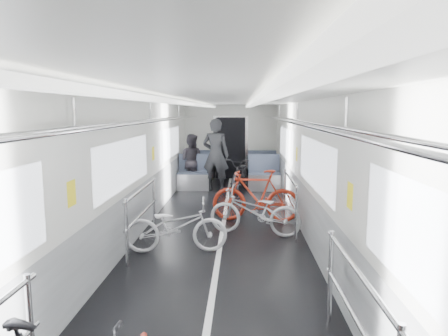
# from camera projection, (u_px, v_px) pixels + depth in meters

# --- Properties ---
(car_shell) EXTENTS (3.02, 14.01, 2.41)m
(car_shell) POSITION_uv_depth(u_px,v_px,m) (224.00, 166.00, 7.97)
(car_shell) COLOR black
(car_shell) RESTS_ON ground
(bike_left_far) EXTENTS (1.66, 0.72, 0.85)m
(bike_left_far) POSITION_uv_depth(u_px,v_px,m) (176.00, 226.00, 6.28)
(bike_left_far) COLOR silver
(bike_left_far) RESTS_ON floor
(bike_right_mid) EXTENTS (1.75, 0.94, 0.87)m
(bike_right_mid) POSITION_uv_depth(u_px,v_px,m) (255.00, 211.00, 7.14)
(bike_right_mid) COLOR #AFB0B4
(bike_right_mid) RESTS_ON floor
(bike_right_far) EXTENTS (1.80, 0.63, 1.06)m
(bike_right_far) POSITION_uv_depth(u_px,v_px,m) (256.00, 196.00, 8.01)
(bike_right_far) COLOR #9F2513
(bike_right_far) RESTS_ON floor
(bike_aisle) EXTENTS (1.03, 1.90, 0.95)m
(bike_aisle) POSITION_uv_depth(u_px,v_px,m) (241.00, 174.00, 11.03)
(bike_aisle) COLOR black
(bike_aisle) RESTS_ON floor
(person_standing) EXTENTS (0.82, 0.62, 2.02)m
(person_standing) POSITION_uv_depth(u_px,v_px,m) (216.00, 155.00, 10.98)
(person_standing) COLOR black
(person_standing) RESTS_ON floor
(person_seated) EXTENTS (0.89, 0.78, 1.56)m
(person_seated) POSITION_uv_depth(u_px,v_px,m) (191.00, 161.00, 11.57)
(person_seated) COLOR #2B282F
(person_seated) RESTS_ON floor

